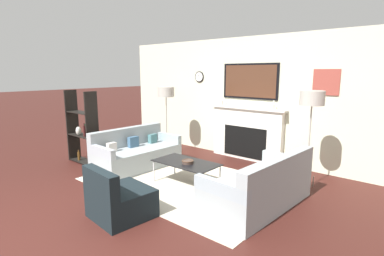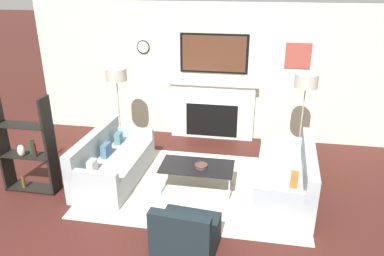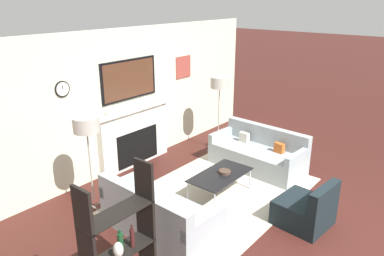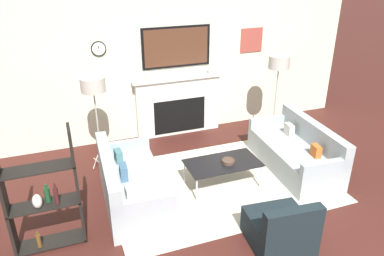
{
  "view_description": "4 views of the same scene",
  "coord_description": "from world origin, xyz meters",
  "px_view_note": "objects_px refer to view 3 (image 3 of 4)",
  "views": [
    {
      "loc": [
        3.33,
        -1.24,
        1.94
      ],
      "look_at": [
        -0.3,
        3.01,
        0.89
      ],
      "focal_mm": 28.0,
      "sensor_mm": 36.0,
      "label": 1
    },
    {
      "loc": [
        0.85,
        -2.62,
        3.2
      ],
      "look_at": [
        -0.16,
        3.08,
        0.79
      ],
      "focal_mm": 35.0,
      "sensor_mm": 36.0,
      "label": 2
    },
    {
      "loc": [
        -4.67,
        -0.74,
        3.25
      ],
      "look_at": [
        0.2,
        3.23,
        1.02
      ],
      "focal_mm": 35.0,
      "sensor_mm": 36.0,
      "label": 3
    },
    {
      "loc": [
        -2.16,
        -2.05,
        3.32
      ],
      "look_at": [
        -0.22,
        3.18,
        0.73
      ],
      "focal_mm": 35.0,
      "sensor_mm": 36.0,
      "label": 4
    }
  ],
  "objects_px": {
    "floor_lamp_right": "(220,84)",
    "shelf_unit": "(119,244)",
    "coffee_table": "(220,175)",
    "decorative_bowl": "(225,172)",
    "couch_right": "(258,155)",
    "floor_lamp_left": "(86,126)",
    "armchair": "(306,210)",
    "couch_left": "(158,216)"
  },
  "relations": [
    {
      "from": "floor_lamp_right",
      "to": "shelf_unit",
      "type": "distance_m",
      "value": 4.6
    },
    {
      "from": "coffee_table",
      "to": "decorative_bowl",
      "type": "height_order",
      "value": "decorative_bowl"
    },
    {
      "from": "couch_right",
      "to": "decorative_bowl",
      "type": "height_order",
      "value": "couch_right"
    },
    {
      "from": "coffee_table",
      "to": "shelf_unit",
      "type": "xyz_separation_m",
      "value": [
        -2.57,
        -0.46,
        0.33
      ]
    },
    {
      "from": "floor_lamp_left",
      "to": "decorative_bowl",
      "type": "bearing_deg",
      "value": -35.33
    },
    {
      "from": "coffee_table",
      "to": "floor_lamp_left",
      "type": "xyz_separation_m",
      "value": [
        -1.7,
        1.21,
        1.07
      ]
    },
    {
      "from": "armchair",
      "to": "floor_lamp_right",
      "type": "height_order",
      "value": "floor_lamp_right"
    },
    {
      "from": "couch_left",
      "to": "floor_lamp_left",
      "type": "relative_size",
      "value": 1.1
    },
    {
      "from": "floor_lamp_right",
      "to": "shelf_unit",
      "type": "relative_size",
      "value": 1.06
    },
    {
      "from": "couch_left",
      "to": "couch_right",
      "type": "relative_size",
      "value": 0.95
    },
    {
      "from": "floor_lamp_left",
      "to": "shelf_unit",
      "type": "xyz_separation_m",
      "value": [
        -0.87,
        -1.68,
        -0.74
      ]
    },
    {
      "from": "couch_right",
      "to": "coffee_table",
      "type": "distance_m",
      "value": 1.39
    },
    {
      "from": "couch_right",
      "to": "couch_left",
      "type": "bearing_deg",
      "value": 179.9
    },
    {
      "from": "couch_left",
      "to": "floor_lamp_left",
      "type": "xyz_separation_m",
      "value": [
        -0.26,
        1.15,
        1.18
      ]
    },
    {
      "from": "decorative_bowl",
      "to": "floor_lamp_right",
      "type": "bearing_deg",
      "value": 38.5
    },
    {
      "from": "couch_left",
      "to": "floor_lamp_right",
      "type": "distance_m",
      "value": 3.51
    },
    {
      "from": "coffee_table",
      "to": "floor_lamp_right",
      "type": "distance_m",
      "value": 2.33
    },
    {
      "from": "couch_left",
      "to": "floor_lamp_right",
      "type": "bearing_deg",
      "value": 20.42
    },
    {
      "from": "shelf_unit",
      "to": "floor_lamp_left",
      "type": "bearing_deg",
      "value": 62.58
    },
    {
      "from": "decorative_bowl",
      "to": "floor_lamp_right",
      "type": "height_order",
      "value": "floor_lamp_right"
    },
    {
      "from": "decorative_bowl",
      "to": "floor_lamp_left",
      "type": "relative_size",
      "value": 0.13
    },
    {
      "from": "armchair",
      "to": "shelf_unit",
      "type": "height_order",
      "value": "shelf_unit"
    },
    {
      "from": "coffee_table",
      "to": "decorative_bowl",
      "type": "bearing_deg",
      "value": -28.99
    },
    {
      "from": "floor_lamp_left",
      "to": "floor_lamp_right",
      "type": "distance_m",
      "value": 3.35
    },
    {
      "from": "couch_right",
      "to": "floor_lamp_left",
      "type": "height_order",
      "value": "floor_lamp_left"
    },
    {
      "from": "floor_lamp_left",
      "to": "shelf_unit",
      "type": "distance_m",
      "value": 2.03
    },
    {
      "from": "couch_right",
      "to": "floor_lamp_left",
      "type": "distance_m",
      "value": 3.5
    },
    {
      "from": "decorative_bowl",
      "to": "shelf_unit",
      "type": "distance_m",
      "value": 2.69
    },
    {
      "from": "couch_right",
      "to": "shelf_unit",
      "type": "height_order",
      "value": "shelf_unit"
    },
    {
      "from": "armchair",
      "to": "floor_lamp_right",
      "type": "relative_size",
      "value": 0.48
    },
    {
      "from": "couch_left",
      "to": "decorative_bowl",
      "type": "distance_m",
      "value": 1.52
    },
    {
      "from": "couch_left",
      "to": "armchair",
      "type": "xyz_separation_m",
      "value": [
        1.55,
        -1.55,
        -0.04
      ]
    },
    {
      "from": "couch_left",
      "to": "coffee_table",
      "type": "relative_size",
      "value": 1.55
    },
    {
      "from": "couch_left",
      "to": "shelf_unit",
      "type": "relative_size",
      "value": 1.13
    },
    {
      "from": "couch_left",
      "to": "shelf_unit",
      "type": "xyz_separation_m",
      "value": [
        -1.13,
        -0.53,
        0.44
      ]
    },
    {
      "from": "couch_left",
      "to": "floor_lamp_left",
      "type": "bearing_deg",
      "value": 102.62
    },
    {
      "from": "couch_right",
      "to": "floor_lamp_right",
      "type": "height_order",
      "value": "floor_lamp_right"
    },
    {
      "from": "coffee_table",
      "to": "floor_lamp_right",
      "type": "bearing_deg",
      "value": 36.38
    },
    {
      "from": "couch_left",
      "to": "floor_lamp_left",
      "type": "distance_m",
      "value": 1.67
    },
    {
      "from": "floor_lamp_right",
      "to": "couch_right",
      "type": "bearing_deg",
      "value": -102.64
    },
    {
      "from": "decorative_bowl",
      "to": "shelf_unit",
      "type": "relative_size",
      "value": 0.13
    },
    {
      "from": "shelf_unit",
      "to": "floor_lamp_right",
      "type": "bearing_deg",
      "value": 21.69
    }
  ]
}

